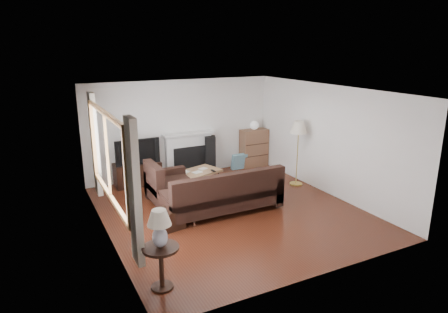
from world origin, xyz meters
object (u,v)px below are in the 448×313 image
tv_stand (138,174)px  coffee_table (196,181)px  sectional_sofa (222,192)px  side_table (161,267)px  floor_lamp (297,153)px  bookshelf (254,148)px

tv_stand → coffee_table: bearing=-41.6°
sectional_sofa → tv_stand: bearing=114.7°
sectional_sofa → side_table: bearing=-134.1°
floor_lamp → sectional_sofa: bearing=-165.0°
bookshelf → sectional_sofa: bookshelf is taller
bookshelf → side_table: 6.19m
bookshelf → side_table: size_ratio=1.63×
sectional_sofa → side_table: size_ratio=4.13×
tv_stand → bookshelf: bookshelf is taller
coffee_table → bookshelf: bearing=7.4°
sectional_sofa → side_table: 2.84m
coffee_table → sectional_sofa: bearing=-109.0°
tv_stand → floor_lamp: bearing=-26.9°
bookshelf → sectional_sofa: 3.35m
floor_lamp → bookshelf: bearing=93.8°
coffee_table → floor_lamp: floor_lamp is taller
sectional_sofa → coffee_table: size_ratio=2.27×
coffee_table → side_table: size_ratio=1.82×
coffee_table → floor_lamp: bearing=-36.0°
bookshelf → side_table: bookshelf is taller
tv_stand → floor_lamp: size_ratio=0.70×
bookshelf → side_table: (-4.24, -4.51, -0.20)m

